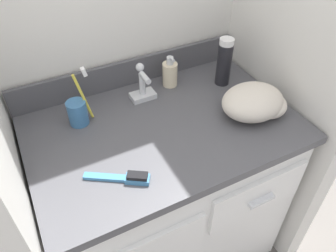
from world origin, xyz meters
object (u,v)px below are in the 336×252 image
at_px(toothbrush_cup, 78,112).
at_px(soap_dispenser, 170,73).
at_px(shaving_cream_can, 224,62).
at_px(hairbrush, 126,178).
at_px(hand_towel, 256,102).

xyz_separation_m(toothbrush_cup, soap_dispenser, (0.37, 0.06, 0.00)).
relative_size(shaving_cream_can, hairbrush, 1.08).
bearing_deg(hand_towel, toothbrush_cup, 157.40).
height_order(soap_dispenser, shaving_cream_can, shaving_cream_can).
bearing_deg(soap_dispenser, shaving_cream_can, -23.48).
bearing_deg(shaving_cream_can, hand_towel, -92.25).
bearing_deg(hairbrush, soap_dispenser, 80.54).
relative_size(hairbrush, hand_towel, 0.77).
height_order(shaving_cream_can, hand_towel, shaving_cream_can).
distance_m(hairbrush, hand_towel, 0.51).
bearing_deg(toothbrush_cup, hand_towel, -22.60).
distance_m(soap_dispenser, shaving_cream_can, 0.21).
height_order(soap_dispenser, hand_towel, soap_dispenser).
xyz_separation_m(soap_dispenser, shaving_cream_can, (0.19, -0.08, 0.04)).
height_order(hairbrush, hand_towel, hand_towel).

